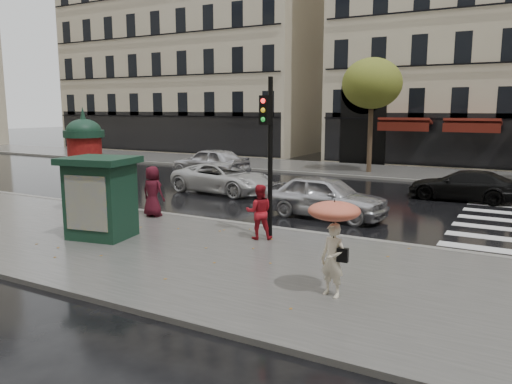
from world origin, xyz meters
The scene contains 17 objects.
ground centered at (0.00, 0.00, 0.00)m, with size 160.00×160.00×0.00m, color black.
near_sidewalk centered at (0.00, -0.50, 0.06)m, with size 90.00×7.00×0.12m, color #474744.
far_sidewalk centered at (0.00, 19.00, 0.06)m, with size 90.00×6.00×0.12m, color #474744.
near_kerb centered at (0.00, 3.00, 0.07)m, with size 90.00×0.25×0.14m, color slate.
far_kerb centered at (0.00, 16.00, 0.07)m, with size 90.00×0.25×0.14m, color slate.
bldg_far_left centered at (-22.00, 30.00, 11.31)m, with size 24.00×14.00×22.90m.
tree_far_left centered at (-2.00, 18.00, 5.17)m, with size 3.40×3.40×6.64m.
woman_umbrella centered at (3.11, -1.59, 1.42)m, with size 1.02×1.02×1.97m.
woman_red centered at (-0.28, 1.54, 0.90)m, with size 0.76×0.59×1.57m, color #A6141F.
man_burgundy centered at (-4.92, 2.40, 0.99)m, with size 0.85×0.55×1.73m, color #420D18.
morris_column centered at (-7.35, 1.73, 1.91)m, with size 1.39×1.39×3.74m.
traffic_light centered at (-0.08, 1.71, 2.87)m, with size 0.30×0.43×4.53m.
newsstand centered at (-4.32, -0.50, 1.31)m, with size 2.19×1.94×2.32m.
car_silver centered at (0.12, 5.64, 0.75)m, with size 1.77×4.39×1.50m, color silver.
car_white centered at (-5.83, 8.23, 0.68)m, with size 2.25×4.88×1.36m, color silver.
car_black centered at (3.92, 11.55, 0.63)m, with size 1.77×4.35×1.26m, color black.
car_far_silver centered at (-9.54, 12.61, 0.81)m, with size 1.91×4.76×1.62m, color silver.
Camera 1 is at (6.39, -10.57, 3.80)m, focal length 35.00 mm.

